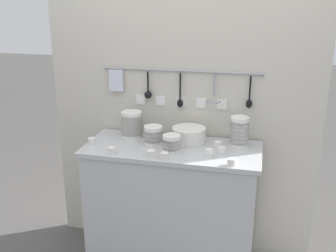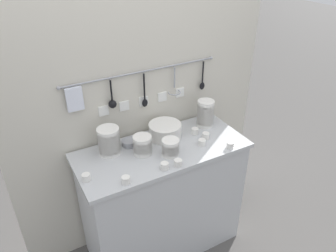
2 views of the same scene
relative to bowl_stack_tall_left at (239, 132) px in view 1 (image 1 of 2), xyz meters
name	(u,v)px [view 1 (image 1 of 2)]	position (x,y,z in m)	size (l,w,h in m)	color
counter	(172,208)	(-0.44, -0.12, -0.58)	(1.21, 0.53, 0.95)	#B7BABC
back_wall	(181,129)	(-0.44, 0.18, -0.07)	(2.01, 0.11, 1.95)	beige
bowl_stack_tall_left	(239,132)	(0.00, 0.00, 0.00)	(0.13, 0.13, 0.21)	silver
bowl_stack_wide_centre	(172,144)	(-0.42, -0.21, -0.05)	(0.12, 0.12, 0.12)	silver
bowl_stack_short_front	(153,135)	(-0.58, -0.10, -0.04)	(0.13, 0.13, 0.13)	silver
bowl_stack_back_corner	(132,124)	(-0.77, 0.01, -0.01)	(0.15, 0.15, 0.19)	silver
plate_stack	(189,135)	(-0.35, 0.00, -0.05)	(0.24, 0.24, 0.11)	silver
steel_mixing_bowl	(153,135)	(-0.62, 0.03, -0.09)	(0.11, 0.11, 0.04)	#93969E
cup_edge_near	(221,150)	(-0.10, -0.16, -0.08)	(0.05, 0.05, 0.05)	silver
cup_mid_row	(164,156)	(-0.45, -0.34, -0.08)	(0.05, 0.05, 0.05)	silver
cup_by_caddy	(151,154)	(-0.53, -0.33, -0.08)	(0.05, 0.05, 0.05)	silver
cup_front_right	(92,141)	(-1.00, -0.19, -0.08)	(0.05, 0.05, 0.05)	silver
cup_front_left	(112,151)	(-0.80, -0.33, -0.08)	(0.05, 0.05, 0.05)	silver
cup_centre	(232,162)	(-0.02, -0.34, -0.08)	(0.05, 0.05, 0.05)	silver
cup_edge_far	(209,153)	(-0.17, -0.22, -0.08)	(0.05, 0.05, 0.05)	silver
cup_beside_plates	(218,145)	(-0.13, -0.07, -0.08)	(0.05, 0.05, 0.05)	silver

